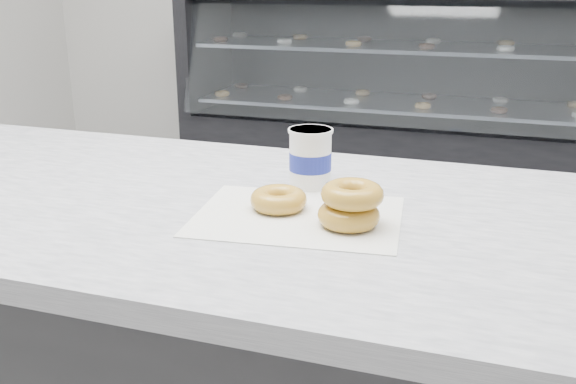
{
  "coord_description": "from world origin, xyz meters",
  "views": [
    {
      "loc": [
        0.6,
        -1.59,
        1.28
      ],
      "look_at": [
        0.28,
        -0.63,
        0.94
      ],
      "focal_mm": 40.0,
      "sensor_mm": 36.0,
      "label": 1
    }
  ],
  "objects_px": {
    "donut_stack": "(350,205)",
    "coffee_cup": "(310,158)",
    "donut_single": "(279,199)",
    "display_case": "(391,117)"
  },
  "relations": [
    {
      "from": "donut_single",
      "to": "donut_stack",
      "type": "bearing_deg",
      "value": -15.11
    },
    {
      "from": "display_case",
      "to": "coffee_cup",
      "type": "xyz_separation_m",
      "value": [
        0.27,
        -2.6,
        0.47
      ]
    },
    {
      "from": "display_case",
      "to": "donut_stack",
      "type": "bearing_deg",
      "value": -82.03
    },
    {
      "from": "coffee_cup",
      "to": "donut_stack",
      "type": "bearing_deg",
      "value": -66.67
    },
    {
      "from": "donut_stack",
      "to": "coffee_cup",
      "type": "height_order",
      "value": "coffee_cup"
    },
    {
      "from": "display_case",
      "to": "donut_single",
      "type": "relative_size",
      "value": 24.5
    },
    {
      "from": "donut_stack",
      "to": "coffee_cup",
      "type": "xyz_separation_m",
      "value": [
        -0.12,
        0.17,
        0.02
      ]
    },
    {
      "from": "donut_single",
      "to": "donut_stack",
      "type": "height_order",
      "value": "donut_stack"
    },
    {
      "from": "donut_stack",
      "to": "coffee_cup",
      "type": "relative_size",
      "value": 0.95
    },
    {
      "from": "donut_single",
      "to": "display_case",
      "type": "bearing_deg",
      "value": 95.31
    }
  ]
}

